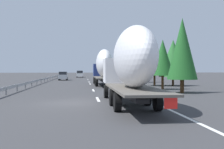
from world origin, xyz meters
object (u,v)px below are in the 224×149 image
at_px(road_sign, 113,70).
at_px(car_white_van, 80,74).
at_px(car_silver_hatch, 63,76).
at_px(truck_lead, 104,66).
at_px(truck_trailing, 131,63).

bearing_deg(road_sign, car_white_van, 16.29).
bearing_deg(car_white_van, car_silver_hatch, 170.46).
bearing_deg(road_sign, truck_lead, 168.57).
xyz_separation_m(truck_lead, car_silver_hatch, (19.31, 6.97, -1.83)).
distance_m(truck_trailing, road_sign, 37.39).
height_order(truck_lead, road_sign, truck_lead).
distance_m(truck_lead, truck_trailing, 21.93).
bearing_deg(car_white_van, truck_trailing, -176.49).
bearing_deg(truck_lead, car_silver_hatch, 19.83).
bearing_deg(truck_lead, car_white_van, 5.49).
bearing_deg(truck_trailing, truck_lead, 0.00).
height_order(truck_lead, car_silver_hatch, truck_lead).
bearing_deg(car_white_van, road_sign, -163.71).
distance_m(car_white_van, road_sign, 24.32).
distance_m(car_silver_hatch, road_sign, 10.90).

